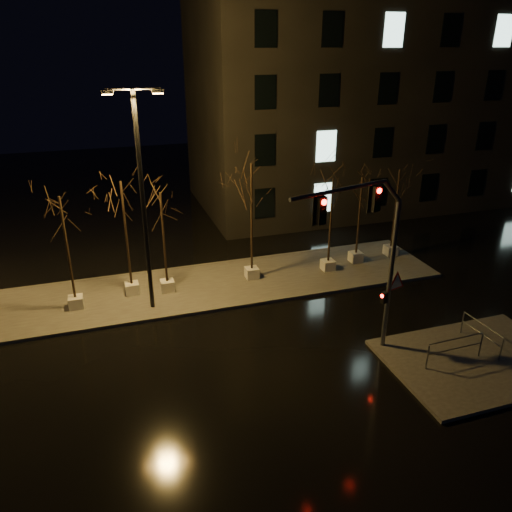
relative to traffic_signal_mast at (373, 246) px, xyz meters
name	(u,v)px	position (x,y,z in m)	size (l,w,h in m)	color
ground	(266,347)	(-3.41, 1.80, -4.74)	(90.00, 90.00, 0.00)	black
median	(228,283)	(-3.41, 7.80, -4.66)	(22.00, 5.00, 0.15)	#423F3B
sidewalk_corner	(477,360)	(4.09, -1.70, -4.66)	(7.00, 5.00, 0.15)	#423F3B
building	(366,100)	(10.59, 19.80, 2.76)	(25.00, 12.00, 15.00)	black
tree_0	(63,223)	(-10.76, 7.35, -0.44)	(1.80, 1.80, 5.47)	beige
tree_1	(123,208)	(-8.17, 7.99, -0.22)	(1.80, 1.80, 5.76)	beige
tree_2	(162,216)	(-6.49, 7.75, -0.68)	(1.80, 1.80, 5.15)	beige
tree_3	(251,191)	(-2.09, 7.91, 0.09)	(1.80, 1.80, 6.16)	beige
tree_4	(332,199)	(2.10, 7.59, -0.65)	(1.80, 1.80, 5.18)	beige
tree_5	(361,197)	(4.05, 8.11, -0.83)	(1.80, 1.80, 4.95)	beige
tree_6	(398,189)	(6.43, 8.36, -0.70)	(1.80, 1.80, 5.13)	beige
traffic_signal_mast	(373,246)	(0.00, 0.00, 0.00)	(5.56, 1.51, 6.98)	#585B60
streetlight_main	(142,190)	(-7.40, 6.36, 1.00)	(2.42, 0.47, 9.68)	black
guard_rail_a	(455,346)	(3.03, -1.59, -3.88)	(2.51, 0.12, 1.08)	#585B60
guard_rail_b	(482,332)	(4.76, -0.97, -3.93)	(0.15, 2.16, 1.02)	#585B60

